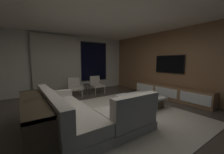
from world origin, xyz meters
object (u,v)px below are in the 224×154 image
object	(u,v)px
accent_chair_near_window	(96,84)
console_table_behind_couch	(34,117)
side_stool	(87,86)
accent_chair_by_curtain	(74,86)
book_stack_on_coffee_table	(142,96)
coffee_table	(141,101)
media_console	(170,93)
sectional_couch	(82,115)
mounted_tv	(169,64)

from	to	relation	value
accent_chair_near_window	console_table_behind_couch	bearing A→B (deg)	-136.46
accent_chair_near_window	side_stool	world-z (taller)	accent_chair_near_window
accent_chair_by_curtain	book_stack_on_coffee_table	bearing A→B (deg)	-65.79
accent_chair_by_curtain	side_stool	distance (m)	0.55
coffee_table	accent_chair_by_curtain	size ratio (longest dim) A/B	1.49
media_console	console_table_behind_couch	distance (m)	4.62
side_stool	coffee_table	bearing A→B (deg)	-73.88
sectional_couch	console_table_behind_couch	size ratio (longest dim) A/B	1.19
sectional_couch	mounted_tv	world-z (taller)	mounted_tv
coffee_table	accent_chair_near_window	distance (m)	2.56
coffee_table	console_table_behind_couch	size ratio (longest dim) A/B	0.55
accent_chair_near_window	accent_chair_by_curtain	xyz separation A→B (m)	(-1.04, -0.00, 0.00)
coffee_table	media_console	bearing A→B (deg)	0.62
side_stool	mounted_tv	distance (m)	3.58
coffee_table	accent_chair_near_window	size ratio (longest dim) A/B	1.49
sectional_couch	accent_chair_by_curtain	world-z (taller)	sectional_couch
side_stool	mounted_tv	bearing A→B (deg)	-42.17
book_stack_on_coffee_table	side_stool	bearing A→B (deg)	103.66
book_stack_on_coffee_table	coffee_table	bearing A→B (deg)	59.56
media_console	coffee_table	bearing A→B (deg)	-179.38
accent_chair_near_window	accent_chair_by_curtain	distance (m)	1.04
accent_chair_by_curtain	media_console	xyz separation A→B (m)	(2.92, -2.51, -0.18)
side_stool	sectional_couch	bearing A→B (deg)	-116.09
media_console	mounted_tv	world-z (taller)	mounted_tv
accent_chair_by_curtain	side_stool	size ratio (longest dim) A/B	1.70
book_stack_on_coffee_table	sectional_couch	bearing A→B (deg)	-178.42
sectional_couch	media_console	bearing A→B (deg)	3.29
coffee_table	side_stool	bearing A→B (deg)	106.12
coffee_table	media_console	xyz separation A→B (m)	(1.64, 0.02, 0.06)
book_stack_on_coffee_table	accent_chair_by_curtain	world-z (taller)	accent_chair_by_curtain
accent_chair_by_curtain	sectional_couch	bearing A→B (deg)	-106.03
sectional_couch	book_stack_on_coffee_table	distance (m)	1.98
book_stack_on_coffee_table	console_table_behind_couch	distance (m)	2.90
book_stack_on_coffee_table	side_stool	xyz separation A→B (m)	(-0.65, 2.67, -0.02)
sectional_couch	side_stool	distance (m)	3.03
console_table_behind_couch	accent_chair_by_curtain	bearing A→B (deg)	56.80
coffee_table	console_table_behind_couch	bearing A→B (deg)	-178.79
mounted_tv	accent_chair_near_window	bearing A→B (deg)	131.76
accent_chair_by_curtain	mounted_tv	distance (m)	3.98
accent_chair_by_curtain	accent_chair_near_window	bearing A→B (deg)	0.26
media_console	console_table_behind_couch	bearing A→B (deg)	-179.00
coffee_table	side_stool	world-z (taller)	side_stool
accent_chair_near_window	accent_chair_by_curtain	world-z (taller)	same
accent_chair_by_curtain	mounted_tv	xyz separation A→B (m)	(3.10, -2.31, 0.92)
mounted_tv	console_table_behind_couch	world-z (taller)	mounted_tv
sectional_couch	coffee_table	bearing A→B (deg)	5.40
accent_chair_near_window	console_table_behind_couch	world-z (taller)	accent_chair_near_window
accent_chair_by_curtain	media_console	world-z (taller)	accent_chair_by_curtain
side_stool	accent_chair_near_window	bearing A→B (deg)	0.53
side_stool	mounted_tv	xyz separation A→B (m)	(2.55, -2.31, 0.98)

